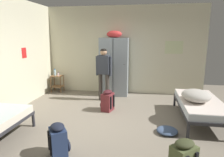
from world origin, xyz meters
The scene contains 12 objects.
ground_plane centered at (0.00, 0.00, 0.00)m, with size 8.16×8.16×0.00m, color gray.
room_backdrop centered at (-1.25, 1.28, 1.43)m, with size 5.22×4.96×2.87m.
locker_bank centered at (-0.25, 2.17, 0.97)m, with size 0.90×0.55×2.07m.
shelf_unit centered at (-2.25, 2.18, 0.35)m, with size 0.38×0.30×0.57m.
bed_right centered at (2.00, 0.43, 0.38)m, with size 0.90×1.90×0.49m.
bedding_heap centered at (1.87, 0.32, 0.62)m, with size 0.61×0.69×0.25m.
person_traveler centered at (-0.46, 1.52, 0.94)m, with size 0.49×0.23×1.55m.
water_bottle centered at (-2.33, 2.20, 0.67)m, with size 0.07×0.07×0.22m.
lotion_bottle centered at (-2.18, 2.14, 0.63)m, with size 0.05×0.05×0.13m.
backpack_navy centered at (-0.59, -1.41, 0.26)m, with size 0.41×0.41×0.55m.
backpack_maroon centered at (-0.20, 0.68, 0.26)m, with size 0.39×0.37×0.55m.
clothes_pile_denim centered at (1.22, -0.35, 0.05)m, with size 0.42×0.42×0.11m.
Camera 1 is at (0.74, -4.15, 1.90)m, focal length 31.96 mm.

